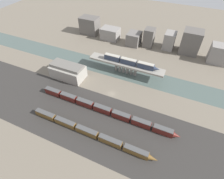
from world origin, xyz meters
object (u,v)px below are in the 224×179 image
at_px(train_yard_near, 89,132).
at_px(train_yard_mid, 104,110).
at_px(warehouse_building, 68,71).
at_px(train_on_bridge, 130,62).

distance_m(train_yard_near, train_yard_mid, 16.97).
bearing_deg(train_yard_mid, warehouse_building, 153.47).
bearing_deg(train_yard_near, warehouse_building, 136.33).
xyz_separation_m(train_on_bridge, train_yard_near, (-1.33, -57.91, -8.52)).
distance_m(train_on_bridge, train_yard_mid, 41.79).
relative_size(train_yard_mid, warehouse_building, 3.62).
xyz_separation_m(train_on_bridge, train_yard_mid, (-0.77, -40.95, -8.32)).
height_order(train_yard_near, warehouse_building, warehouse_building).
xyz_separation_m(train_yard_near, train_yard_mid, (0.56, 16.96, 0.20)).
bearing_deg(train_yard_mid, train_yard_near, -91.90).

